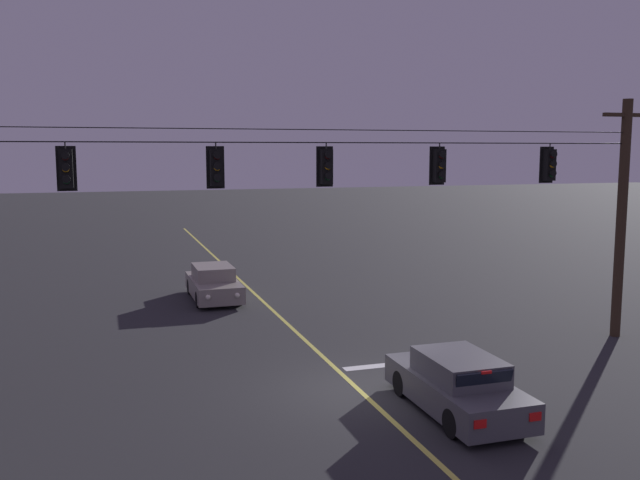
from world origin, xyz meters
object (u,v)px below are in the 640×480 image
at_px(traffic_light_leftmost, 66,169).
at_px(traffic_light_centre, 326,167).
at_px(traffic_light_right_inner, 439,166).
at_px(car_waiting_near_lane, 457,385).
at_px(traffic_light_left_inner, 216,167).
at_px(car_oncoming_lead, 214,284).
at_px(traffic_light_rightmost, 550,165).

xyz_separation_m(traffic_light_leftmost, traffic_light_centre, (6.76, 0.00, 0.00)).
height_order(traffic_light_right_inner, car_waiting_near_lane, traffic_light_right_inner).
xyz_separation_m(traffic_light_right_inner, car_waiting_near_lane, (-1.67, -4.34, -4.99)).
relative_size(traffic_light_left_inner, traffic_light_centre, 1.00).
distance_m(traffic_light_leftmost, traffic_light_right_inner, 10.22).
xyz_separation_m(traffic_light_left_inner, car_waiting_near_lane, (4.84, -4.34, -4.99)).
bearing_deg(traffic_light_leftmost, car_waiting_near_lane, -26.90).
distance_m(traffic_light_right_inner, car_oncoming_lead, 12.05).
xyz_separation_m(traffic_light_centre, car_oncoming_lead, (-1.69, 9.68, -4.99)).
relative_size(traffic_light_rightmost, car_waiting_near_lane, 0.28).
height_order(traffic_light_leftmost, car_waiting_near_lane, traffic_light_leftmost).
bearing_deg(traffic_light_leftmost, car_oncoming_lead, 62.37).
relative_size(traffic_light_centre, car_waiting_near_lane, 0.28).
relative_size(traffic_light_centre, traffic_light_rightmost, 1.00).
xyz_separation_m(traffic_light_centre, traffic_light_right_inner, (3.47, 0.00, 0.00)).
xyz_separation_m(traffic_light_left_inner, traffic_light_centre, (3.05, 0.00, 0.00)).
height_order(traffic_light_left_inner, traffic_light_right_inner, same).
distance_m(traffic_light_leftmost, traffic_light_left_inner, 3.71).
relative_size(traffic_light_centre, traffic_light_right_inner, 1.00).
relative_size(traffic_light_right_inner, traffic_light_rightmost, 1.00).
xyz_separation_m(traffic_light_right_inner, car_oncoming_lead, (-5.16, 9.68, -4.99)).
relative_size(car_waiting_near_lane, car_oncoming_lead, 0.98).
bearing_deg(car_oncoming_lead, traffic_light_right_inner, -61.96).
distance_m(traffic_light_centre, car_oncoming_lead, 11.02).
xyz_separation_m(traffic_light_left_inner, traffic_light_right_inner, (6.51, 0.00, 0.00)).
distance_m(traffic_light_right_inner, traffic_light_rightmost, 3.76).
height_order(car_waiting_near_lane, car_oncoming_lead, same).
relative_size(traffic_light_left_inner, car_oncoming_lead, 0.28).
bearing_deg(traffic_light_left_inner, traffic_light_rightmost, 0.00).
xyz_separation_m(traffic_light_leftmost, traffic_light_right_inner, (10.22, 0.00, 0.00)).
relative_size(traffic_light_rightmost, car_oncoming_lead, 0.28).
xyz_separation_m(traffic_light_rightmost, car_waiting_near_lane, (-5.43, -4.34, -4.99)).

